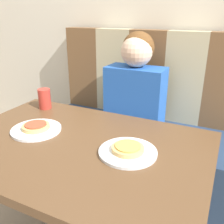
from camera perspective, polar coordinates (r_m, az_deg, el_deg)
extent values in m
cube|color=navy|center=(1.83, 4.80, -10.23)|extent=(1.31, 0.58, 0.49)
cube|color=brown|center=(2.04, -6.14, 9.96)|extent=(0.26, 0.10, 0.62)
cube|color=tan|center=(1.92, 0.60, 9.32)|extent=(0.26, 0.10, 0.62)
cube|color=brown|center=(1.83, 8.11, 8.45)|extent=(0.26, 0.10, 0.62)
cube|color=tan|center=(1.77, 16.22, 7.35)|extent=(0.26, 0.10, 0.62)
cube|color=brown|center=(1.07, -8.18, -7.81)|extent=(1.09, 0.74, 0.03)
cylinder|color=brown|center=(1.28, -7.27, -21.72)|extent=(0.10, 0.10, 0.68)
cube|color=#2356B2|center=(1.64, 5.29, 3.20)|extent=(0.37, 0.19, 0.41)
sphere|color=beige|center=(1.57, 5.68, 13.66)|extent=(0.19, 0.19, 0.19)
sphere|color=brown|center=(1.59, 6.02, 14.39)|extent=(0.20, 0.20, 0.20)
cylinder|color=white|center=(1.20, -16.92, -3.87)|extent=(0.23, 0.23, 0.01)
cylinder|color=white|center=(0.98, 3.64, -9.12)|extent=(0.23, 0.23, 0.01)
cylinder|color=tan|center=(1.19, -17.00, -3.24)|extent=(0.13, 0.13, 0.02)
cylinder|color=#AD472D|center=(1.19, -17.06, -2.73)|extent=(0.10, 0.10, 0.01)
cylinder|color=tan|center=(0.97, 3.66, -8.38)|extent=(0.13, 0.13, 0.02)
cylinder|color=gold|center=(0.96, 3.68, -7.78)|extent=(0.10, 0.10, 0.01)
cylinder|color=#B23328|center=(1.45, -15.16, 2.94)|extent=(0.07, 0.07, 0.11)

